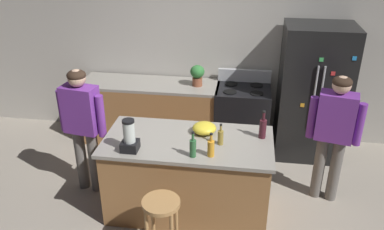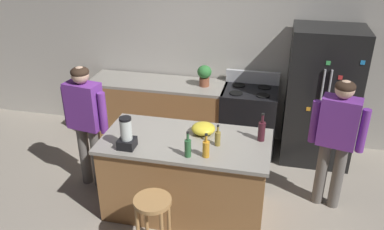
{
  "view_description": "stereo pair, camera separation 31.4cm",
  "coord_description": "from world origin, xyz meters",
  "views": [
    {
      "loc": [
        0.57,
        -3.62,
        3.02
      ],
      "look_at": [
        0.0,
        0.3,
        1.07
      ],
      "focal_mm": 37.07,
      "sensor_mm": 36.0,
      "label": 1
    },
    {
      "loc": [
        0.88,
        -3.57,
        3.02
      ],
      "look_at": [
        0.0,
        0.3,
        1.07
      ],
      "focal_mm": 37.07,
      "sensor_mm": 36.0,
      "label": 2
    }
  ],
  "objects": [
    {
      "name": "ground_plane",
      "position": [
        0.0,
        0.0,
        0.0
      ],
      "size": [
        14.0,
        14.0,
        0.0
      ],
      "primitive_type": "plane",
      "color": "#9E9384"
    },
    {
      "name": "back_wall",
      "position": [
        0.0,
        1.95,
        1.35
      ],
      "size": [
        8.0,
        0.1,
        2.7
      ],
      "primitive_type": "cube",
      "color": "#BCB7AD",
      "rests_on": "ground_plane"
    },
    {
      "name": "kitchen_island",
      "position": [
        0.0,
        0.0,
        0.46
      ],
      "size": [
        1.81,
        0.91,
        0.92
      ],
      "color": "#9E6B3D",
      "rests_on": "ground_plane"
    },
    {
      "name": "back_counter_run",
      "position": [
        -0.8,
        1.55,
        0.46
      ],
      "size": [
        2.0,
        0.64,
        0.92
      ],
      "color": "#9E6B3D",
      "rests_on": "ground_plane"
    },
    {
      "name": "refrigerator",
      "position": [
        1.48,
        1.5,
        0.92
      ],
      "size": [
        0.9,
        0.73,
        1.85
      ],
      "color": "black",
      "rests_on": "ground_plane"
    },
    {
      "name": "stove_range",
      "position": [
        0.55,
        1.52,
        0.47
      ],
      "size": [
        0.76,
        0.65,
        1.1
      ],
      "color": "black",
      "rests_on": "ground_plane"
    },
    {
      "name": "person_by_island_left",
      "position": [
        -1.27,
        0.22,
        0.95
      ],
      "size": [
        0.6,
        0.28,
        1.57
      ],
      "color": "#66605B",
      "rests_on": "ground_plane"
    },
    {
      "name": "person_by_sink_right",
      "position": [
        1.58,
        0.46,
        0.94
      ],
      "size": [
        0.6,
        0.3,
        1.56
      ],
      "color": "#66605B",
      "rests_on": "ground_plane"
    },
    {
      "name": "bar_stool",
      "position": [
        -0.13,
        -0.77,
        0.54
      ],
      "size": [
        0.36,
        0.36,
        0.69
      ],
      "color": "#B7844C",
      "rests_on": "ground_plane"
    },
    {
      "name": "potted_plant",
      "position": [
        -0.11,
        1.55,
        1.09
      ],
      "size": [
        0.2,
        0.2,
        0.3
      ],
      "color": "brown",
      "rests_on": "back_counter_run"
    },
    {
      "name": "blender_appliance",
      "position": [
        -0.55,
        -0.29,
        1.06
      ],
      "size": [
        0.17,
        0.17,
        0.34
      ],
      "color": "black",
      "rests_on": "kitchen_island"
    },
    {
      "name": "bottle_olive_oil",
      "position": [
        0.1,
        -0.32,
        1.02
      ],
      "size": [
        0.07,
        0.07,
        0.28
      ],
      "color": "#2D6638",
      "rests_on": "kitchen_island"
    },
    {
      "name": "bottle_soda",
      "position": [
        0.27,
        -0.28,
        1.01
      ],
      "size": [
        0.07,
        0.07,
        0.26
      ],
      "color": "orange",
      "rests_on": "kitchen_island"
    },
    {
      "name": "bottle_vinegar",
      "position": [
        0.35,
        -0.04,
        1.0
      ],
      "size": [
        0.06,
        0.06,
        0.24
      ],
      "color": "olive",
      "rests_on": "kitchen_island"
    },
    {
      "name": "bottle_wine",
      "position": [
        0.78,
        0.17,
        1.03
      ],
      "size": [
        0.08,
        0.08,
        0.32
      ],
      "color": "#471923",
      "rests_on": "kitchen_island"
    },
    {
      "name": "mixing_bowl",
      "position": [
        0.15,
        0.18,
        0.98
      ],
      "size": [
        0.26,
        0.26,
        0.12
      ],
      "primitive_type": "ellipsoid",
      "color": "yellow",
      "rests_on": "kitchen_island"
    }
  ]
}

